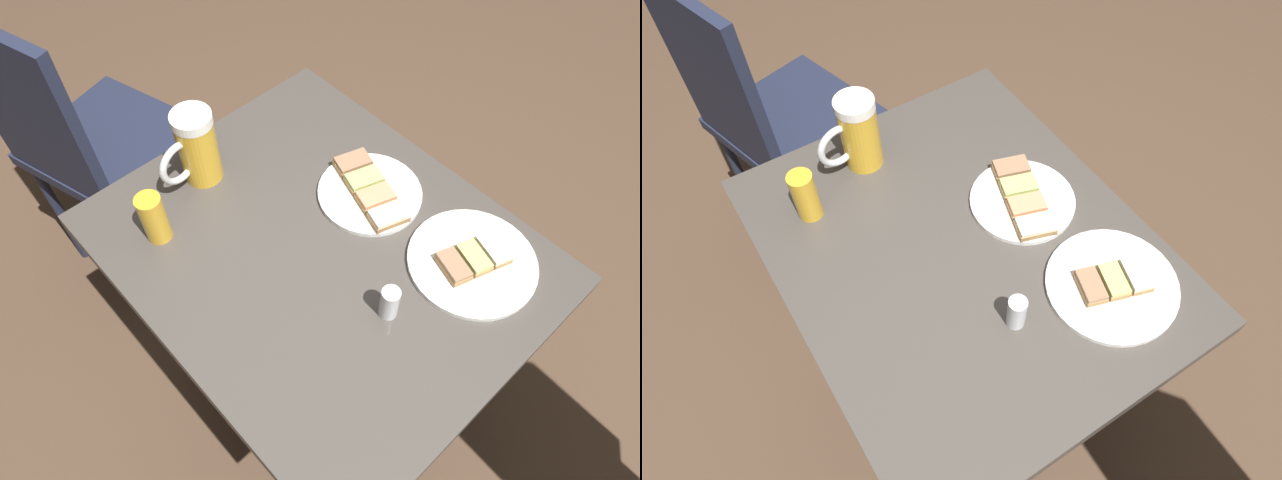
# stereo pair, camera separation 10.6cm
# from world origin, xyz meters

# --- Properties ---
(ground_plane) EXTENTS (6.00, 6.00, 0.00)m
(ground_plane) POSITION_xyz_m (0.00, 0.00, 0.00)
(ground_plane) COLOR #4C3828
(cafe_table) EXTENTS (0.65, 0.80, 0.75)m
(cafe_table) POSITION_xyz_m (0.00, 0.00, 0.58)
(cafe_table) COLOR black
(cafe_table) RESTS_ON ground_plane
(plate_near) EXTENTS (0.21, 0.21, 0.03)m
(plate_near) POSITION_xyz_m (-0.16, -0.02, 0.76)
(plate_near) COLOR white
(plate_near) RESTS_ON cafe_table
(plate_far) EXTENTS (0.24, 0.24, 0.03)m
(plate_far) POSITION_xyz_m (-0.18, 0.22, 0.76)
(plate_far) COLOR white
(plate_far) RESTS_ON cafe_table
(beer_mug) EXTENTS (0.14, 0.08, 0.16)m
(beer_mug) POSITION_xyz_m (0.06, -0.29, 0.84)
(beer_mug) COLOR gold
(beer_mug) RESTS_ON cafe_table
(beer_glass_small) EXTENTS (0.05, 0.05, 0.11)m
(beer_glass_small) POSITION_xyz_m (0.21, -0.22, 0.81)
(beer_glass_small) COLOR gold
(beer_glass_small) RESTS_ON cafe_table
(salt_shaker) EXTENTS (0.03, 0.03, 0.07)m
(salt_shaker) POSITION_xyz_m (0.01, 0.18, 0.79)
(salt_shaker) COLOR silver
(salt_shaker) RESTS_ON cafe_table
(cafe_chair) EXTENTS (0.47, 0.47, 0.96)m
(cafe_chair) POSITION_xyz_m (0.13, -0.77, 0.55)
(cafe_chair) COLOR #1E2338
(cafe_chair) RESTS_ON ground_plane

